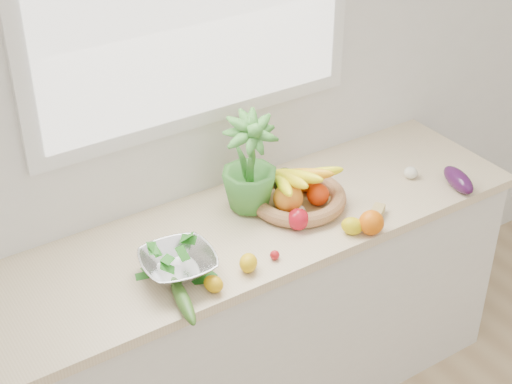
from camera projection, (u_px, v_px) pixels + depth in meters
back_wall at (196, 86)px, 2.82m from camera, size 4.50×0.02×2.70m
counter_cabinet at (243, 325)px, 3.10m from camera, size 2.20×0.58×0.86m
countertop at (242, 233)px, 2.86m from camera, size 2.24×0.62×0.04m
orange_loose at (371, 223)px, 2.80m from camera, size 0.11×0.11×0.09m
lemon_a at (214, 284)px, 2.54m from camera, size 0.07×0.08×0.06m
lemon_b at (248, 263)px, 2.63m from camera, size 0.10×0.10×0.06m
lemon_c at (352, 226)px, 2.81m from camera, size 0.10×0.10×0.06m
apple at (298, 219)px, 2.83m from camera, size 0.10×0.10×0.08m
ginger at (377, 213)px, 2.90m from camera, size 0.11×0.09×0.03m
garlic_a at (298, 211)px, 2.90m from camera, size 0.06×0.06×0.05m
garlic_b at (411, 173)px, 3.14m from camera, size 0.06×0.06×0.05m
garlic_c at (300, 223)px, 2.84m from camera, size 0.07×0.07×0.05m
eggplant at (458, 180)px, 3.06m from camera, size 0.11×0.20×0.07m
cucumber at (183, 300)px, 2.48m from camera, size 0.10×0.25×0.05m
radish at (275, 255)px, 2.69m from camera, size 0.04×0.04×0.03m
potted_herb at (249, 163)px, 2.85m from camera, size 0.24×0.24×0.37m
fruit_basket at (297, 193)px, 2.95m from camera, size 0.46×0.46×0.19m
colander_with_spinach at (178, 260)px, 2.58m from camera, size 0.28×0.28×0.13m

